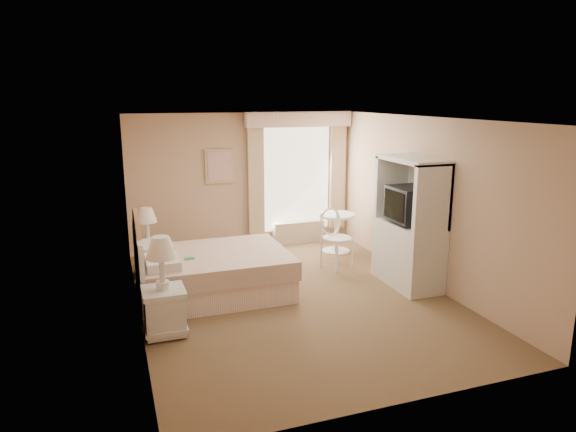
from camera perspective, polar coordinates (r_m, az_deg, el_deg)
name	(u,v)px	position (r m, az deg, el deg)	size (l,w,h in m)	color
room	(294,212)	(6.99, 0.65, 0.47)	(4.21, 5.51, 2.51)	brown
window	(298,174)	(9.78, 1.13, 4.68)	(2.05, 0.22, 2.51)	white
framed_art	(219,166)	(9.39, -7.64, 5.50)	(0.52, 0.04, 0.62)	tan
bed	(207,272)	(7.46, -8.97, -6.12)	(2.11, 1.61, 1.43)	#E4A794
nightstand_near	(164,299)	(6.32, -13.64, -8.93)	(0.49, 0.49, 1.20)	silver
nightstand_far	(149,250)	(8.45, -15.22, -3.66)	(0.45, 0.45, 1.08)	silver
round_table	(336,227)	(9.37, 5.41, -1.17)	(0.67, 0.67, 0.71)	silver
cafe_chair	(334,233)	(8.52, 5.16, -1.93)	(0.62, 0.62, 0.99)	silver
armoire	(409,233)	(7.84, 13.33, -1.86)	(0.58, 1.16, 1.93)	silver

